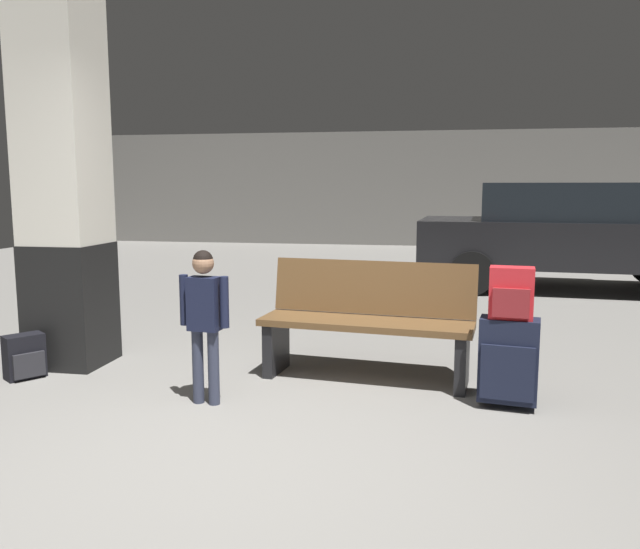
# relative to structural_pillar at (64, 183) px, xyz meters

# --- Properties ---
(ground_plane) EXTENTS (18.00, 18.00, 0.10)m
(ground_plane) POSITION_rel_structural_pillar_xyz_m (1.88, 2.34, -1.54)
(ground_plane) COLOR gray
(garage_back_wall) EXTENTS (18.00, 0.12, 2.80)m
(garage_back_wall) POSITION_rel_structural_pillar_xyz_m (1.88, 11.20, -0.09)
(garage_back_wall) COLOR slate
(garage_back_wall) RESTS_ON ground_plane
(structural_pillar) EXTENTS (0.57, 0.57, 3.00)m
(structural_pillar) POSITION_rel_structural_pillar_xyz_m (0.00, 0.00, 0.00)
(structural_pillar) COLOR black
(structural_pillar) RESTS_ON ground_plane
(bench) EXTENTS (1.65, 0.71, 0.89)m
(bench) POSITION_rel_structural_pillar_xyz_m (2.45, 0.05, -1.05)
(bench) COLOR brown
(bench) RESTS_ON ground_plane
(suitcase) EXTENTS (0.41, 0.28, 0.60)m
(suitcase) POSITION_rel_structural_pillar_xyz_m (3.44, -0.46, -1.17)
(suitcase) COLOR #191E33
(suitcase) RESTS_ON ground_plane
(backpack_bright) EXTENTS (0.30, 0.22, 0.34)m
(backpack_bright) POSITION_rel_structural_pillar_xyz_m (3.44, -0.46, -0.72)
(backpack_bright) COLOR red
(backpack_bright) RESTS_ON suitcase
(child) EXTENTS (0.35, 0.22, 1.05)m
(child) POSITION_rel_structural_pillar_xyz_m (1.43, -0.74, -0.84)
(child) COLOR #33384C
(child) RESTS_ON ground_plane
(backpack_dark_floor) EXTENTS (0.30, 0.32, 0.34)m
(backpack_dark_floor) POSITION_rel_structural_pillar_xyz_m (-0.14, -0.44, -1.32)
(backpack_dark_floor) COLOR black
(backpack_dark_floor) RESTS_ON ground_plane
(parked_car_near) EXTENTS (4.21, 2.02, 1.51)m
(parked_car_near) POSITION_rel_structural_pillar_xyz_m (4.76, 4.74, -0.68)
(parked_car_near) COLOR black
(parked_car_near) RESTS_ON ground_plane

